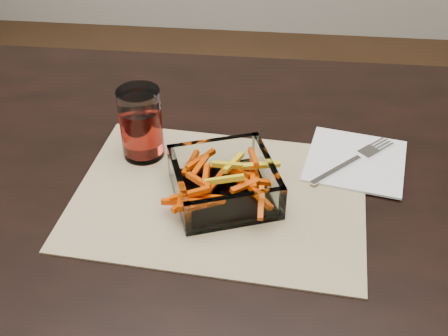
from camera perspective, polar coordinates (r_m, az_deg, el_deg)
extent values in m
cube|color=black|center=(0.91, 2.71, -2.56)|extent=(1.60, 0.90, 0.03)
cube|color=tan|center=(0.88, -0.48, -2.87)|extent=(0.47, 0.36, 0.00)
cube|color=white|center=(0.88, 0.00, -2.59)|extent=(0.19, 0.19, 0.01)
cube|color=white|center=(0.91, -1.05, 1.36)|extent=(0.14, 0.06, 0.06)
cube|color=white|center=(0.81, 1.20, -4.41)|extent=(0.14, 0.06, 0.06)
cube|color=white|center=(0.85, -4.60, -2.06)|extent=(0.06, 0.14, 0.06)
cube|color=white|center=(0.88, 4.47, -0.64)|extent=(0.06, 0.14, 0.06)
cylinder|color=white|center=(0.94, -8.43, 4.49)|extent=(0.07, 0.07, 0.12)
cylinder|color=maroon|center=(0.95, -8.35, 3.80)|extent=(0.06, 0.06, 0.08)
cube|color=white|center=(0.97, 13.23, 0.73)|extent=(0.19, 0.19, 0.00)
cube|color=silver|center=(0.94, 11.32, -0.19)|extent=(0.09, 0.09, 0.00)
cube|color=silver|center=(0.99, 14.49, 1.62)|extent=(0.04, 0.04, 0.00)
cube|color=silver|center=(1.02, 15.29, 2.60)|extent=(0.03, 0.03, 0.00)
cube|color=silver|center=(1.02, 15.59, 2.42)|extent=(0.03, 0.03, 0.00)
cube|color=silver|center=(1.01, 15.89, 2.24)|extent=(0.03, 0.03, 0.00)
cube|color=silver|center=(1.01, 16.18, 2.06)|extent=(0.03, 0.03, 0.00)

